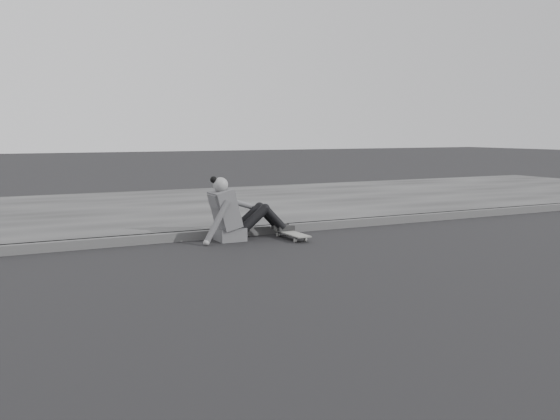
{
  "coord_description": "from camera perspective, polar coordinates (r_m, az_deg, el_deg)",
  "views": [
    {
      "loc": [
        -3.25,
        -5.41,
        1.46
      ],
      "look_at": [
        0.18,
        1.4,
        0.5
      ],
      "focal_mm": 40.0,
      "sensor_mm": 36.0,
      "label": 1
    }
  ],
  "objects": [
    {
      "name": "seated_woman",
      "position": [
        8.41,
        -4.18,
        -0.35
      ],
      "size": [
        1.38,
        0.46,
        0.88
      ],
      "color": "#505053",
      "rests_on": "ground"
    },
    {
      "name": "sidewalk",
      "position": [
        11.56,
        -10.21,
        0.11
      ],
      "size": [
        24.0,
        6.0,
        0.12
      ],
      "primitive_type": "cube",
      "color": "#373737",
      "rests_on": "ground"
    },
    {
      "name": "skateboard",
      "position": [
        8.54,
        1.04,
        -2.18
      ],
      "size": [
        0.2,
        0.78,
        0.09
      ],
      "color": "gray",
      "rests_on": "ground"
    },
    {
      "name": "curb",
      "position": [
        8.74,
        -4.53,
        -2.06
      ],
      "size": [
        24.0,
        0.16,
        0.12
      ],
      "primitive_type": "cube",
      "color": "#464646",
      "rests_on": "ground"
    },
    {
      "name": "ground",
      "position": [
        6.48,
        4.19,
        -5.87
      ],
      "size": [
        80.0,
        80.0,
        0.0
      ],
      "primitive_type": "plane",
      "color": "black",
      "rests_on": "ground"
    }
  ]
}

